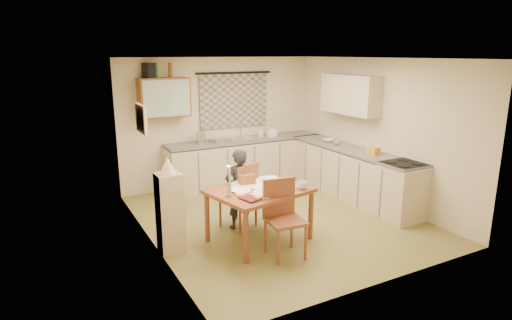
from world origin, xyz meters
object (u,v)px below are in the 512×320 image
dining_table (259,214)px  chair_far (239,207)px  person (239,189)px  counter_back (247,161)px  stove (401,192)px  shelf_stand (170,213)px  counter_right (352,174)px

dining_table → chair_far: 0.57m
person → chair_far: bearing=-128.3°
counter_back → person: size_ratio=2.71×
stove → chair_far: chair_far is taller
stove → shelf_stand: size_ratio=0.86×
counter_back → stove: (1.24, -2.88, 0.01)m
person → stove: bearing=155.4°
dining_table → counter_back: bearing=54.7°
counter_back → stove: 3.14m
counter_right → chair_far: size_ratio=2.96×
person → counter_right: bearing=-177.6°
chair_far → counter_right: bearing=160.7°
shelf_stand → dining_table: bearing=-11.1°
stove → dining_table: 2.37m
counter_right → stove: bearing=-90.0°
counter_right → stove: stove is taller
counter_back → chair_far: (-1.13, -1.93, -0.14)m
stove → person: bearing=159.0°
dining_table → chair_far: bearing=82.5°
shelf_stand → stove: bearing=-10.0°
counter_back → person: (-1.15, -1.96, 0.16)m
stove → person: 2.57m
counter_right → dining_table: size_ratio=2.01×
stove → chair_far: (-2.38, 0.95, -0.15)m
counter_back → dining_table: bearing=-113.6°
stove → person: (-2.40, 0.92, 0.15)m
dining_table → person: 0.59m
stove → shelf_stand: shelf_stand is taller
stove → dining_table: (-2.33, 0.39, -0.08)m
person → shelf_stand: (-1.14, -0.30, -0.07)m
stove → shelf_stand: bearing=170.0°
stove → dining_table: size_ratio=0.63×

